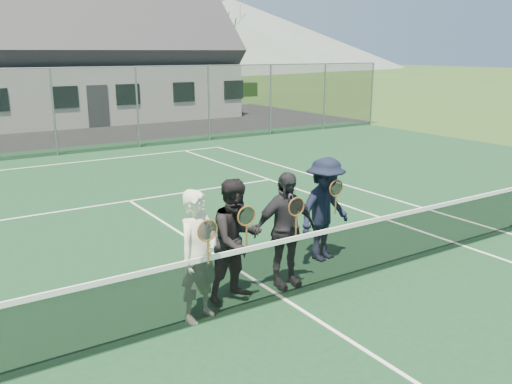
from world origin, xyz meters
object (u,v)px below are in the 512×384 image
Objects in this scene: tennis_net at (285,266)px; clubhouse at (80,42)px; player_a at (199,256)px; player_b at (237,240)px; player_d at (325,209)px; player_c at (285,230)px.

clubhouse reaches higher than tennis_net.
player_a is (-1.29, 0.16, 0.38)m from tennis_net.
player_b is (-4.55, -23.58, -3.07)m from clubhouse.
player_b is 2.13m from player_d.
player_b is at bearing -165.94° from player_d.
clubhouse is at bearing 83.86° from player_d.
tennis_net is 1.82m from player_d.
tennis_net is at bearing -148.29° from player_d.
player_d is at bearing 15.49° from player_a.
player_b is (0.74, 0.26, -0.00)m from player_a.
tennis_net is 1.36m from player_a.
player_d is at bearing -96.14° from clubhouse.
player_d reaches higher than tennis_net.
clubhouse reaches higher than player_b.
player_c is at bearing -156.74° from player_d.
tennis_net is 0.75× the size of clubhouse.
player_c and player_d have the same top height.
player_a is (-5.29, -23.84, -3.07)m from clubhouse.
player_b is 0.85m from player_c.
tennis_net is 6.49× the size of player_b.
player_d is at bearing 14.06° from player_b.
clubhouse is 23.40m from player_d.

